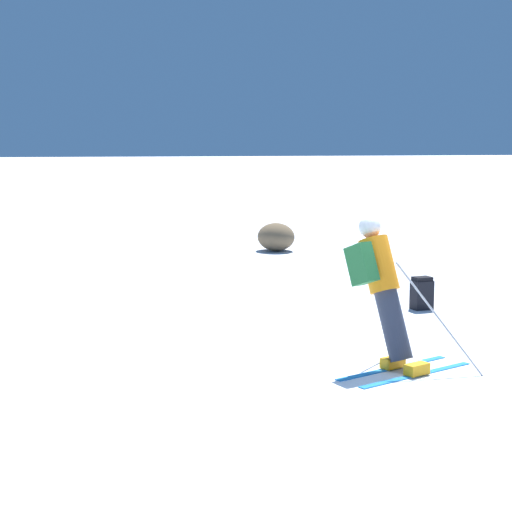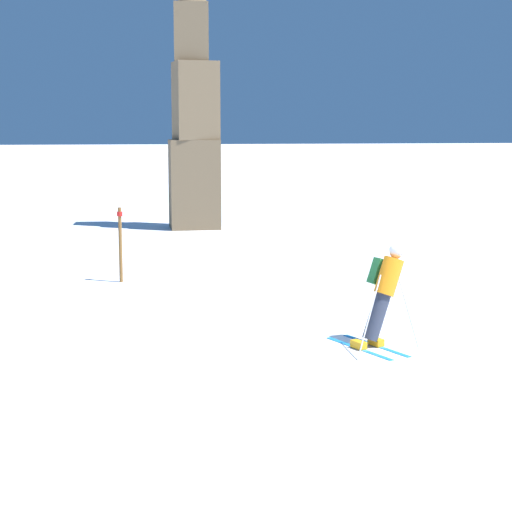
# 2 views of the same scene
# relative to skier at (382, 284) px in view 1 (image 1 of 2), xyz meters

# --- Properties ---
(ground_plane) EXTENTS (300.00, 300.00, 0.00)m
(ground_plane) POSITION_rel_skier_xyz_m (0.12, -0.16, -0.95)
(ground_plane) COLOR white
(skier) EXTENTS (1.32, 1.72, 1.74)m
(skier) POSITION_rel_skier_xyz_m (0.00, 0.00, 0.00)
(skier) COLOR #1E7AC6
(skier) RESTS_ON ground
(spare_backpack) EXTENTS (0.25, 0.32, 0.50)m
(spare_backpack) POSITION_rel_skier_xyz_m (2.92, -1.96, -0.70)
(spare_backpack) COLOR black
(spare_backpack) RESTS_ON ground
(exposed_boulder_0) EXTENTS (1.01, 0.86, 0.66)m
(exposed_boulder_0) POSITION_rel_skier_xyz_m (10.32, -1.87, -0.62)
(exposed_boulder_0) COLOR brown
(exposed_boulder_0) RESTS_ON ground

